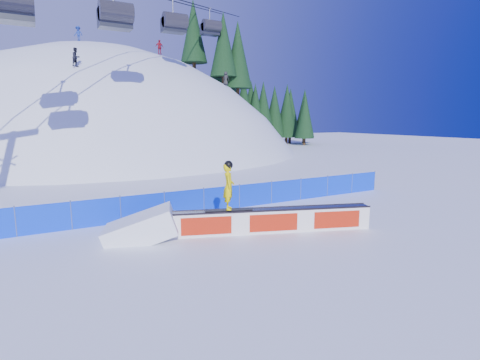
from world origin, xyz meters
TOP-DOWN VIEW (x-y plane):
  - ground at (0.00, 0.00)m, footprint 160.00×160.00m
  - snow_hill at (0.00, 42.00)m, footprint 64.00×64.00m
  - treeline at (25.70, 42.17)m, footprint 28.77×13.50m
  - safety_fence at (0.00, 4.50)m, footprint 22.05×0.05m
  - rail_box at (0.13, 0.17)m, footprint 8.04×3.27m
  - snow_ramp at (-4.77, 1.87)m, footprint 3.24×2.58m
  - snowboarder at (-1.55, 0.75)m, footprint 1.90×0.94m
  - distant_skiers at (2.12, 31.69)m, footprint 18.39×12.16m

SIDE VIEW (x-z plane):
  - snow_hill at x=0.00m, z-range -50.00..14.00m
  - ground at x=0.00m, z-range 0.00..0.00m
  - snow_ramp at x=-4.77m, z-range -0.88..0.88m
  - rail_box at x=0.13m, z-range -0.01..0.99m
  - safety_fence at x=0.00m, z-range -0.05..1.25m
  - snowboarder at x=-1.55m, z-range 0.98..2.96m
  - treeline at x=25.70m, z-range -2.20..20.31m
  - distant_skiers at x=2.12m, z-range 8.62..15.13m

